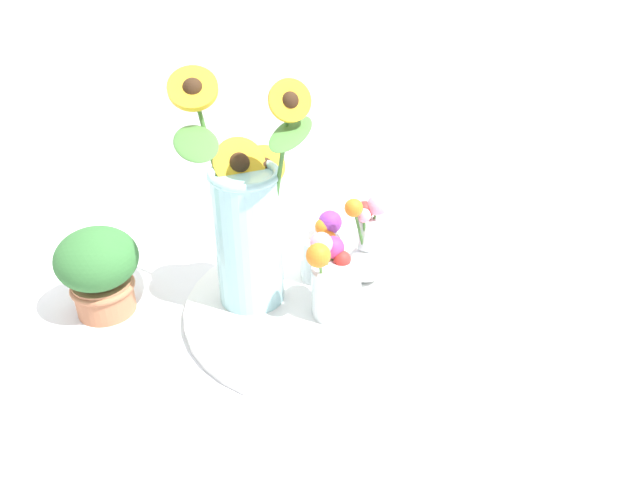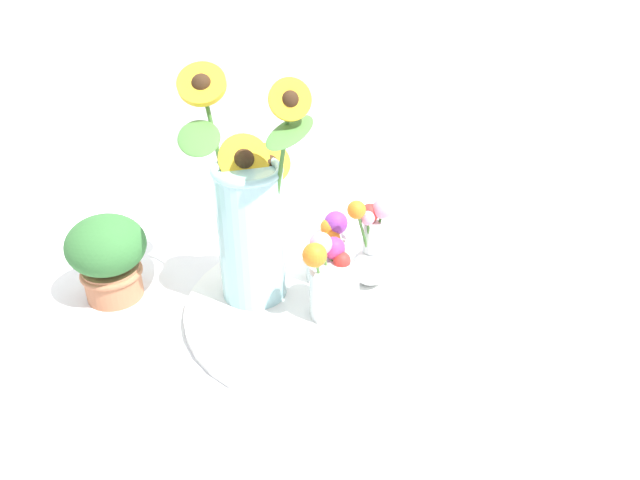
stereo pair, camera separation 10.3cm
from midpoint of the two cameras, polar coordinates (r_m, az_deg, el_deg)
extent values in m
plane|color=silver|center=(1.02, 4.13, -10.34)|extent=(6.00, 6.00, 0.00)
cylinder|color=white|center=(1.10, 2.68, -6.22)|extent=(0.47, 0.47, 0.02)
cylinder|color=#9ED1D6|center=(1.06, -3.57, 0.32)|extent=(0.11, 0.11, 0.24)
torus|color=#9ED1D6|center=(1.01, -3.79, 6.30)|extent=(0.12, 0.12, 0.01)
cylinder|color=#427533|center=(1.08, -2.22, 1.88)|extent=(0.03, 0.01, 0.20)
cylinder|color=gold|center=(1.04, -1.82, 6.94)|extent=(0.08, 0.05, 0.07)
sphere|color=#382314|center=(1.04, -1.82, 6.94)|extent=(0.03, 0.03, 0.03)
cylinder|color=#427533|center=(1.04, -5.91, 5.12)|extent=(0.05, 0.10, 0.29)
cylinder|color=gold|center=(1.03, -7.92, 13.90)|extent=(0.09, 0.07, 0.07)
sphere|color=#382314|center=(1.03, -7.92, 13.90)|extent=(0.03, 0.03, 0.03)
cylinder|color=#427533|center=(1.00, -0.95, 4.40)|extent=(0.05, 0.03, 0.31)
cylinder|color=gold|center=(0.93, 0.47, 12.67)|extent=(0.07, 0.04, 0.07)
sphere|color=#382314|center=(0.93, 0.47, 12.67)|extent=(0.03, 0.03, 0.03)
cylinder|color=#427533|center=(1.07, -4.53, 1.95)|extent=(0.03, 0.01, 0.21)
cylinder|color=gold|center=(1.03, -4.14, 7.29)|extent=(0.09, 0.06, 0.08)
sphere|color=#382314|center=(1.03, -4.14, 7.29)|extent=(0.04, 0.04, 0.04)
ellipsoid|color=#477F38|center=(0.98, -8.05, 9.20)|extent=(0.07, 0.15, 0.02)
ellipsoid|color=#477F38|center=(0.93, 0.43, 9.75)|extent=(0.11, 0.11, 0.03)
cylinder|color=white|center=(1.05, 4.12, -4.86)|extent=(0.08, 0.08, 0.09)
cylinder|color=#568E42|center=(1.06, 4.31, -3.90)|extent=(0.02, 0.01, 0.08)
sphere|color=red|center=(1.04, 4.84, -1.97)|extent=(0.03, 0.03, 0.03)
cylinder|color=#568E42|center=(1.04, 3.52, -3.13)|extent=(0.02, 0.03, 0.10)
sphere|color=pink|center=(1.02, 3.06, -0.41)|extent=(0.04, 0.04, 0.04)
cylinder|color=#568E42|center=(1.05, 3.77, -3.06)|extent=(0.02, 0.03, 0.08)
sphere|color=#C6337A|center=(1.04, 4.08, -0.83)|extent=(0.04, 0.04, 0.04)
cylinder|color=#568E42|center=(1.03, 2.83, -3.56)|extent=(0.03, 0.03, 0.11)
sphere|color=orange|center=(0.98, 2.50, -1.49)|extent=(0.04, 0.04, 0.04)
sphere|color=white|center=(1.14, 7.20, -2.50)|extent=(0.07, 0.07, 0.07)
cylinder|color=white|center=(1.11, 7.41, 0.21)|extent=(0.03, 0.03, 0.06)
cylinder|color=#427533|center=(1.11, 7.78, 0.17)|extent=(0.03, 0.01, 0.11)
sphere|color=pink|center=(1.09, 8.51, 2.81)|extent=(0.04, 0.04, 0.04)
cylinder|color=#427533|center=(1.09, 6.79, 0.01)|extent=(0.04, 0.03, 0.13)
sphere|color=orange|center=(1.04, 6.18, 2.69)|extent=(0.03, 0.03, 0.03)
cylinder|color=#427533|center=(1.12, 7.43, -0.24)|extent=(0.02, 0.02, 0.11)
sphere|color=red|center=(1.09, 7.28, 2.40)|extent=(0.03, 0.03, 0.03)
cylinder|color=#427533|center=(1.11, 7.20, -0.64)|extent=(0.02, 0.02, 0.12)
sphere|color=pink|center=(1.07, 7.13, 1.92)|extent=(0.02, 0.02, 0.02)
cylinder|color=white|center=(1.14, 3.10, -1.71)|extent=(0.07, 0.07, 0.08)
cylinder|color=#4C8438|center=(1.13, 3.53, -1.40)|extent=(0.01, 0.01, 0.07)
sphere|color=orange|center=(1.11, 3.60, -0.03)|extent=(0.04, 0.04, 0.04)
cylinder|color=#4C8438|center=(1.13, 3.64, -0.59)|extent=(0.01, 0.01, 0.08)
sphere|color=orange|center=(1.11, 3.45, 1.12)|extent=(0.03, 0.03, 0.03)
cylinder|color=#4C8438|center=(1.14, 3.81, -0.30)|extent=(0.01, 0.02, 0.09)
sphere|color=purple|center=(1.11, 4.11, 1.50)|extent=(0.04, 0.04, 0.04)
cylinder|color=#B7704C|center=(1.17, -16.02, -3.75)|extent=(0.10, 0.10, 0.06)
torus|color=#B7704C|center=(1.16, -16.17, -2.91)|extent=(0.11, 0.11, 0.01)
ellipsoid|color=#336B33|center=(1.13, -16.58, -0.52)|extent=(0.14, 0.14, 0.10)
camera|label=1|loc=(0.05, -87.14, 1.72)|focal=35.00mm
camera|label=2|loc=(0.05, 92.86, -1.72)|focal=35.00mm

